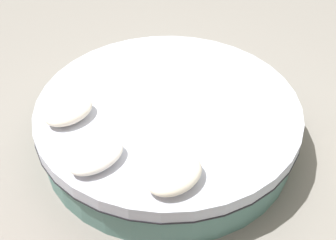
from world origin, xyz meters
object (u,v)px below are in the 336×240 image
at_px(throw_pillow_0, 69,111).
at_px(throw_pillow_2, 174,174).
at_px(round_bed, 168,123).
at_px(throw_pillow_1, 96,156).

height_order(throw_pillow_0, throw_pillow_2, throw_pillow_2).
height_order(round_bed, throw_pillow_2, throw_pillow_2).
xyz_separation_m(round_bed, throw_pillow_2, (-0.64, -0.77, 0.34)).
distance_m(round_bed, throw_pillow_1, 1.05).
height_order(round_bed, throw_pillow_0, throw_pillow_0).
bearing_deg(round_bed, throw_pillow_0, 149.43).
distance_m(round_bed, throw_pillow_2, 1.06).
xyz_separation_m(throw_pillow_1, throw_pillow_2, (0.34, -0.60, 0.01)).
bearing_deg(throw_pillow_1, throw_pillow_0, 76.75).
distance_m(throw_pillow_1, throw_pillow_2, 0.69).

